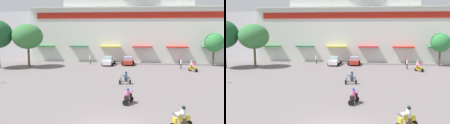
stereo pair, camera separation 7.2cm
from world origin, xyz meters
TOP-DOWN VIEW (x-y plane):
  - ground_plane at (0.00, 13.00)m, footprint 128.00×128.00m
  - colonial_building at (0.00, 36.14)m, footprint 39.24×16.88m
  - flank_building_left at (-26.14, 39.88)m, footprint 12.58×11.94m
  - plaza_tree_0 at (-16.44, 22.24)m, footprint 4.97×5.11m
  - plaza_tree_1 at (15.37, 26.65)m, footprint 3.30×3.00m
  - parked_car_0 at (-3.18, 26.10)m, footprint 2.40×4.40m
  - parked_car_1 at (0.34, 26.89)m, footprint 2.32×4.36m
  - scooter_rider_0 at (0.43, 12.04)m, footprint 1.46×0.77m
  - scooter_rider_1 at (4.52, 0.46)m, footprint 1.49×1.09m
  - scooter_rider_3 at (0.96, 5.11)m, footprint 0.95×1.44m
  - scooter_rider_4 at (10.53, 20.96)m, footprint 1.24×1.35m
  - pedestrian_0 at (10.35, 21.39)m, footprint 0.47×0.47m
  - pedestrian_1 at (9.80, 27.71)m, footprint 0.56×0.56m
  - pedestrian_2 at (9.09, 22.93)m, footprint 0.46×0.46m
  - pedestrian_3 at (-6.71, 26.67)m, footprint 0.45×0.45m

SIDE VIEW (x-z plane):
  - ground_plane at x=0.00m, z-range 0.00..0.00m
  - scooter_rider_3 at x=0.96m, z-range -0.13..1.32m
  - scooter_rider_4 at x=10.53m, z-range -0.14..1.38m
  - scooter_rider_0 at x=0.43m, z-range -0.12..1.38m
  - scooter_rider_1 at x=4.52m, z-range -0.13..1.44m
  - parked_car_1 at x=0.34m, z-range 0.00..1.50m
  - parked_car_0 at x=-3.18m, z-range 0.00..1.53m
  - pedestrian_1 at x=9.80m, z-range 0.11..1.77m
  - pedestrian_2 at x=9.09m, z-range 0.12..1.76m
  - pedestrian_3 at x=-6.71m, z-range 0.12..1.81m
  - pedestrian_0 at x=10.35m, z-range 0.14..1.86m
  - plaza_tree_1 at x=15.37m, z-range 1.24..7.05m
  - flank_building_left at x=-26.14m, z-range 0.00..10.35m
  - plaza_tree_0 at x=-16.44m, z-range 1.56..8.93m
  - colonial_building at x=0.00m, z-range -1.16..18.26m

